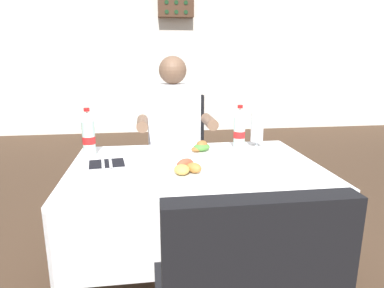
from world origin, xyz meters
The scene contains 11 objects.
back_wall centered at (0.00, 4.38, 1.37)m, with size 11.00×0.12×2.74m, color silver.
main_dining_table centered at (-0.08, 0.13, 0.56)m, with size 1.22×0.85×0.73m.
chair_far_diner_seat centered at (-0.08, 0.94, 0.55)m, with size 0.44×0.50×0.97m.
seated_diner_far centered at (-0.12, 0.83, 0.71)m, with size 0.50×0.46×1.26m.
plate_near_camera centered at (-0.12, -0.03, 0.75)m, with size 0.23×0.23×0.07m.
plate_far_diner centered at (-0.03, 0.31, 0.75)m, with size 0.26×0.26×0.07m.
beer_glass_left centered at (0.33, 0.42, 0.84)m, with size 0.07×0.07×0.21m.
cola_bottle_primary centered at (0.22, 0.40, 0.84)m, with size 0.07×0.07×0.25m.
cola_bottle_secondary centered at (-0.62, 0.37, 0.84)m, with size 0.07×0.07×0.26m.
napkin_cutlery_set centered at (-0.51, 0.19, 0.74)m, with size 0.19×0.20×0.01m.
wall_bottle_rack centered at (0.20, 4.22, 2.08)m, with size 0.56×0.21×0.42m.
Camera 1 is at (-0.31, -1.45, 1.24)m, focal length 31.43 mm.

